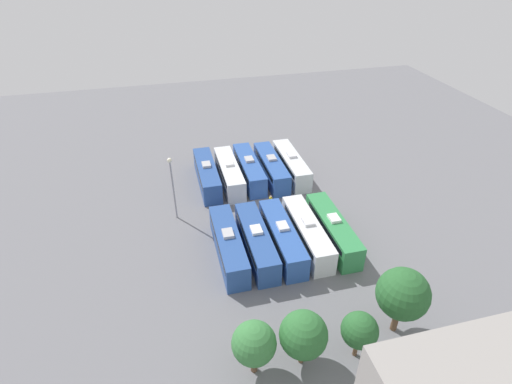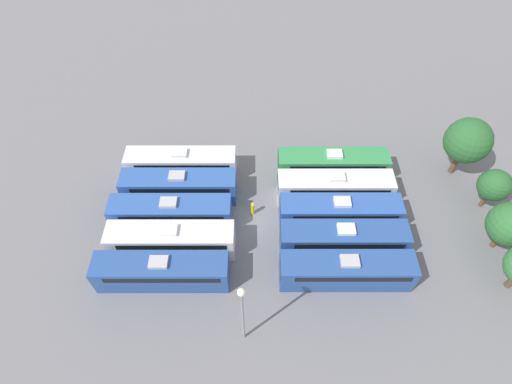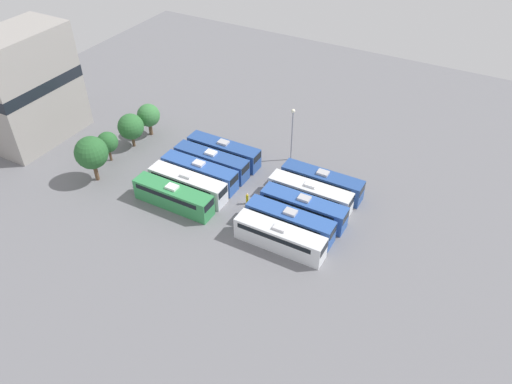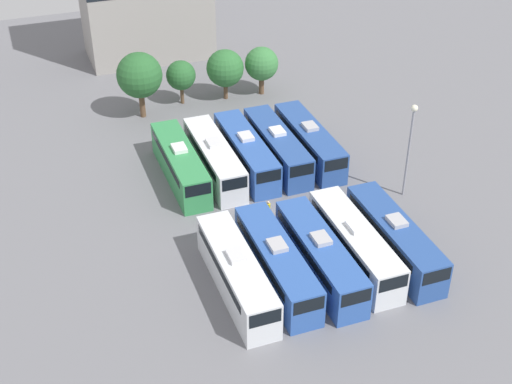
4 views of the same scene
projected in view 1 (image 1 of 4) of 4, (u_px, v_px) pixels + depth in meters
The scene contains 17 objects.
ground_plane at pixel (264, 209), 54.31m from camera, with size 115.24×115.24×0.00m, color slate.
bus_0 at pixel (291, 164), 61.18m from camera, with size 2.62×11.79×3.50m.
bus_1 at pixel (271, 167), 60.42m from camera, with size 2.62×11.79×3.50m.
bus_2 at pixel (249, 169), 60.05m from camera, with size 2.62×11.79×3.50m.
bus_3 at pixel (229, 173), 59.05m from camera, with size 2.62×11.79×3.50m.
bus_4 at pixel (207, 174), 58.71m from camera, with size 2.62×11.79×3.50m.
bus_5 at pixel (333, 229), 47.87m from camera, with size 2.62×11.79×3.50m.
bus_6 at pixel (307, 232), 47.35m from camera, with size 2.62×11.79×3.50m.
bus_7 at pixel (282, 237), 46.63m from camera, with size 2.62×11.79×3.50m.
bus_8 at pixel (256, 241), 46.04m from camera, with size 2.62×11.79×3.50m.
bus_9 at pixel (228, 244), 45.51m from camera, with size 2.62×11.79×3.50m.
worker_person at pixel (271, 202), 54.30m from camera, with size 0.36×0.36×1.80m.
light_pole at pixel (172, 179), 49.46m from camera, with size 0.60×0.60×8.88m.
tree_0 at pixel (403, 294), 35.34m from camera, with size 4.77×4.77×7.15m.
tree_1 at pixel (360, 330), 33.83m from camera, with size 3.22×3.22×4.93m.
tree_2 at pixel (303, 335), 33.09m from camera, with size 4.12×4.12×5.69m.
tree_3 at pixel (254, 343), 32.42m from camera, with size 3.74×3.74×5.50m.
Camera 1 is at (11.84, 42.59, 31.66)m, focal length 28.00 mm.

